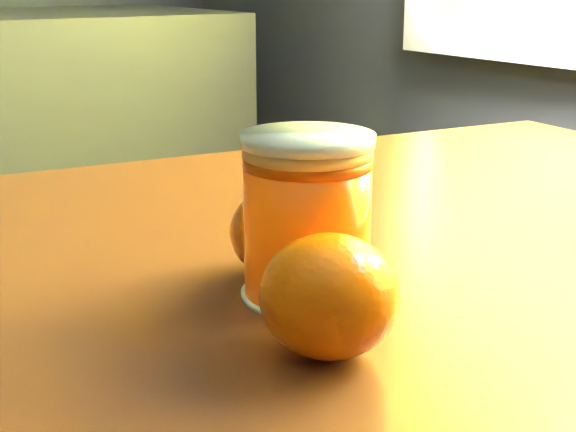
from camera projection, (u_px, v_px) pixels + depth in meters
table at (325, 389)px, 0.59m from camera, size 1.12×0.84×0.79m
juice_glass at (307, 218)px, 0.49m from camera, size 0.08×0.08×0.10m
orange_front at (329, 296)px, 0.42m from camera, size 0.09×0.09×0.07m
orange_back at (282, 232)px, 0.53m from camera, size 0.09×0.09×0.06m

